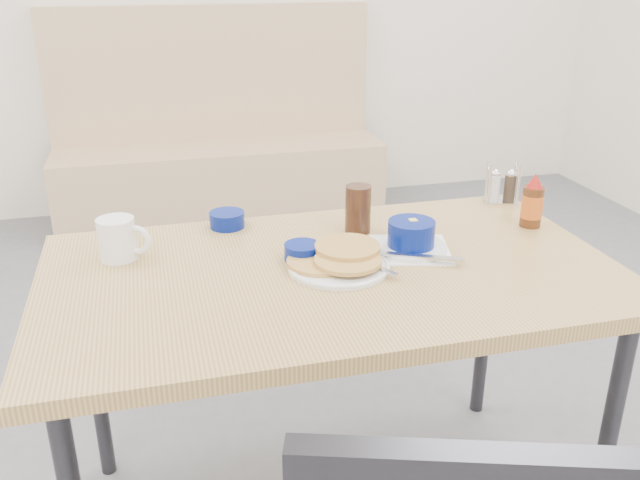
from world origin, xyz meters
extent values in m
cube|color=tan|center=(0.00, 2.72, 0.23)|extent=(1.90, 0.55, 0.45)
cube|color=tan|center=(0.00, 2.94, 0.72)|extent=(1.90, 0.12, 1.00)
cube|color=#2D2D33|center=(0.00, 2.72, 0.04)|extent=(1.90, 0.55, 0.08)
cube|color=tan|center=(0.00, 0.25, 0.74)|extent=(1.40, 0.80, 0.04)
cylinder|color=#2D2D33|center=(0.62, -0.07, 0.36)|extent=(0.04, 0.04, 0.72)
cylinder|color=#2D2D33|center=(-0.62, 0.57, 0.36)|extent=(0.04, 0.04, 0.72)
cylinder|color=#2D2D33|center=(0.62, 0.57, 0.36)|extent=(0.04, 0.04, 0.72)
cylinder|color=white|center=(0.01, 0.24, 0.77)|extent=(0.25, 0.25, 0.01)
cylinder|color=#DBA952|center=(-0.03, 0.26, 0.78)|extent=(0.16, 0.16, 0.01)
cylinder|color=#DBA952|center=(0.03, 0.22, 0.79)|extent=(0.16, 0.16, 0.01)
cylinder|color=#DBA952|center=(0.05, 0.28, 0.80)|extent=(0.16, 0.16, 0.01)
cube|color=silver|center=(0.10, 0.19, 0.77)|extent=(0.07, 0.10, 0.00)
cylinder|color=white|center=(-0.51, 0.44, 0.81)|extent=(0.09, 0.09, 0.11)
cylinder|color=black|center=(-0.51, 0.44, 0.86)|extent=(0.08, 0.08, 0.00)
torus|color=white|center=(-0.46, 0.42, 0.81)|extent=(0.08, 0.05, 0.08)
cube|color=white|center=(0.23, 0.30, 0.76)|extent=(0.24, 0.24, 0.00)
cylinder|color=white|center=(0.23, 0.30, 0.77)|extent=(0.19, 0.19, 0.01)
cylinder|color=navy|center=(0.23, 0.30, 0.81)|extent=(0.12, 0.12, 0.07)
cylinder|color=white|center=(0.23, 0.30, 0.83)|extent=(0.11, 0.11, 0.01)
cube|color=#F4DB60|center=(0.23, 0.31, 0.84)|extent=(0.02, 0.02, 0.01)
cube|color=silver|center=(0.22, 0.23, 0.78)|extent=(0.21, 0.11, 0.01)
cylinder|color=navy|center=(-0.21, 0.59, 0.78)|extent=(0.10, 0.10, 0.04)
cylinder|color=navy|center=(-0.06, 0.32, 0.78)|extent=(0.09, 0.09, 0.04)
cylinder|color=#341C10|center=(0.13, 0.46, 0.83)|extent=(0.07, 0.07, 0.13)
cube|color=silver|center=(0.64, 0.59, 0.76)|extent=(0.12, 0.09, 0.00)
cylinder|color=silver|center=(0.59, 0.58, 0.82)|extent=(0.01, 0.01, 0.12)
cylinder|color=silver|center=(0.68, 0.56, 0.82)|extent=(0.01, 0.01, 0.12)
cylinder|color=silver|center=(0.60, 0.62, 0.82)|extent=(0.01, 0.01, 0.12)
cylinder|color=silver|center=(0.69, 0.60, 0.82)|extent=(0.01, 0.01, 0.12)
cylinder|color=silver|center=(0.62, 0.60, 0.81)|extent=(0.03, 0.03, 0.08)
cylinder|color=#3F3326|center=(0.66, 0.58, 0.81)|extent=(0.03, 0.03, 0.08)
cylinder|color=#47230F|center=(0.62, 0.38, 0.82)|extent=(0.06, 0.06, 0.11)
cylinder|color=orange|center=(0.62, 0.38, 0.82)|extent=(0.06, 0.06, 0.07)
cone|color=#A51510|center=(0.62, 0.38, 0.89)|extent=(0.04, 0.04, 0.04)
camera|label=1|loc=(-0.41, -1.20, 1.46)|focal=38.00mm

